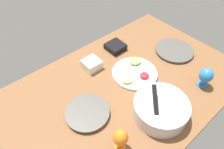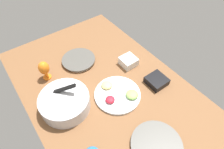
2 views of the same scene
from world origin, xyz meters
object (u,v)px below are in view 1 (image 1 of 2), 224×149
(fruit_platter, at_px, (135,72))
(square_bowl_white, at_px, (92,64))
(hurricane_glass_blue, at_px, (206,76))
(mixing_bowl, at_px, (161,108))
(dinner_plate_right, at_px, (87,113))
(hurricane_glass_orange, at_px, (121,138))
(square_bowl_black, at_px, (115,46))
(dinner_plate_left, at_px, (174,51))

(fruit_platter, distance_m, square_bowl_white, 0.31)
(hurricane_glass_blue, bearing_deg, mixing_bowl, -5.90)
(dinner_plate_right, xyz_separation_m, hurricane_glass_orange, (-0.01, 0.27, 0.08))
(hurricane_glass_orange, height_order, square_bowl_black, hurricane_glass_orange)
(dinner_plate_right, relative_size, square_bowl_white, 2.26)
(square_bowl_white, distance_m, square_bowl_black, 0.27)
(fruit_platter, bearing_deg, hurricane_glass_blue, 126.10)
(dinner_plate_left, bearing_deg, dinner_plate_right, 1.00)
(dinner_plate_right, height_order, hurricane_glass_orange, hurricane_glass_orange)
(dinner_plate_right, bearing_deg, fruit_platter, -173.53)
(dinner_plate_left, bearing_deg, hurricane_glass_orange, 18.84)
(dinner_plate_right, height_order, fruit_platter, fruit_platter)
(dinner_plate_left, xyz_separation_m, square_bowl_white, (0.60, -0.28, 0.02))
(dinner_plate_right, xyz_separation_m, mixing_bowl, (-0.32, 0.28, 0.04))
(mixing_bowl, bearing_deg, hurricane_glass_orange, -0.73)
(dinner_plate_left, height_order, square_bowl_white, square_bowl_white)
(square_bowl_black, bearing_deg, hurricane_glass_blue, 106.03)
(fruit_platter, relative_size, square_bowl_black, 2.35)
(mixing_bowl, xyz_separation_m, hurricane_glass_orange, (0.31, -0.00, 0.04))
(mixing_bowl, relative_size, square_bowl_black, 2.36)
(mixing_bowl, height_order, square_bowl_black, mixing_bowl)
(dinner_plate_left, relative_size, hurricane_glass_blue, 2.06)
(fruit_platter, height_order, hurricane_glass_blue, hurricane_glass_blue)
(dinner_plate_right, bearing_deg, mixing_bowl, 139.19)
(mixing_bowl, relative_size, hurricane_glass_blue, 2.22)
(dinner_plate_left, xyz_separation_m, hurricane_glass_blue, (0.14, 0.33, 0.08))
(fruit_platter, height_order, square_bowl_black, same)
(dinner_plate_right, relative_size, hurricane_glass_blue, 1.84)
(dinner_plate_right, relative_size, hurricane_glass_orange, 1.68)
(mixing_bowl, xyz_separation_m, square_bowl_black, (-0.21, -0.62, -0.03))
(dinner_plate_left, distance_m, hurricane_glass_orange, 0.90)
(dinner_plate_right, height_order, square_bowl_white, square_bowl_white)
(hurricane_glass_orange, bearing_deg, dinner_plate_right, -87.84)
(hurricane_glass_blue, distance_m, hurricane_glass_orange, 0.71)
(dinner_plate_left, distance_m, dinner_plate_right, 0.86)
(hurricane_glass_blue, height_order, hurricane_glass_orange, hurricane_glass_orange)
(mixing_bowl, bearing_deg, hurricane_glass_blue, 174.10)
(hurricane_glass_blue, xyz_separation_m, square_bowl_black, (0.19, -0.66, -0.06))
(fruit_platter, relative_size, hurricane_glass_orange, 2.02)
(mixing_bowl, distance_m, hurricane_glass_orange, 0.31)
(square_bowl_black, bearing_deg, hurricane_glass_orange, 50.09)
(fruit_platter, bearing_deg, hurricane_glass_orange, 36.60)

